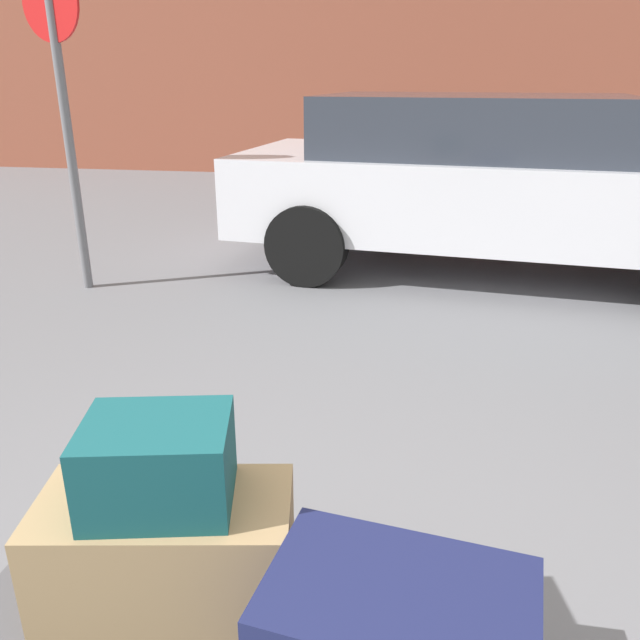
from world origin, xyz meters
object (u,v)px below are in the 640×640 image
duffel_bag_tan_rear_left (168,550)px  parked_car (493,179)px  bollard_kerb_near (596,184)px  duffel_bag_teal_topmost_pile (158,463)px  no_parking_sign (63,98)px

duffel_bag_tan_rear_left → parked_car: (1.08, 4.35, 0.28)m
duffel_bag_tan_rear_left → bollard_kerb_near: bearing=60.3°
duffel_bag_tan_rear_left → bollard_kerb_near: (2.54, 7.07, -0.15)m
duffel_bag_teal_topmost_pile → bollard_kerb_near: (2.54, 7.07, -0.40)m
bollard_kerb_near → no_parking_sign: bearing=-140.4°
duffel_bag_tan_rear_left → bollard_kerb_near: 7.51m
bollard_kerb_near → no_parking_sign: (-4.59, -3.80, 1.08)m
duffel_bag_tan_rear_left → duffel_bag_teal_topmost_pile: 0.25m
duffel_bag_tan_rear_left → no_parking_sign: bearing=112.1°
duffel_bag_tan_rear_left → parked_car: size_ratio=0.14×
duffel_bag_tan_rear_left → no_parking_sign: size_ratio=0.27×
parked_car → bollard_kerb_near: bearing=61.8°
duffel_bag_teal_topmost_pile → no_parking_sign: bearing=109.7°
parked_car → bollard_kerb_near: 3.12m
duffel_bag_tan_rear_left → parked_car: 4.49m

